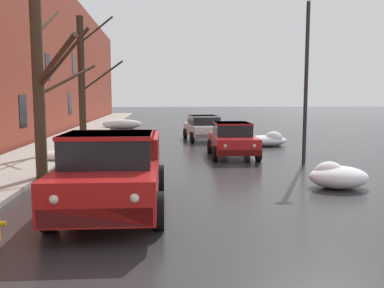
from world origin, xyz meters
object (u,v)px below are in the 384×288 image
object	(u,v)px
sedan_red_parked_kerbside_close	(232,139)
sedan_white_parked_kerbside_mid	(204,127)
street_lamp_post	(306,71)
pickup_truck_red_approaching_near_lane	(113,171)
bare_tree_mid_block	(83,82)
bare_tree_second_along_sidewalk	(42,85)

from	to	relation	value
sedan_red_parked_kerbside_close	sedan_white_parked_kerbside_mid	xyz separation A→B (m)	(-0.44, 6.58, 0.00)
street_lamp_post	pickup_truck_red_approaching_near_lane	bearing A→B (deg)	-137.63
bare_tree_mid_block	street_lamp_post	xyz separation A→B (m)	(8.86, -4.40, 0.27)
bare_tree_mid_block	pickup_truck_red_approaching_near_lane	size ratio (longest dim) A/B	1.18
sedan_red_parked_kerbside_close	street_lamp_post	xyz separation A→B (m)	(2.36, -1.97, 2.68)
bare_tree_second_along_sidewalk	sedan_red_parked_kerbside_close	world-z (taller)	bare_tree_second_along_sidewalk
sedan_white_parked_kerbside_mid	sedan_red_parked_kerbside_close	bearing A→B (deg)	-86.21
bare_tree_mid_block	sedan_red_parked_kerbside_close	size ratio (longest dim) A/B	1.53
bare_tree_mid_block	sedan_red_parked_kerbside_close	bearing A→B (deg)	-20.47
bare_tree_mid_block	bare_tree_second_along_sidewalk	bearing A→B (deg)	-89.59
pickup_truck_red_approaching_near_lane	sedan_red_parked_kerbside_close	world-z (taller)	pickup_truck_red_approaching_near_lane
pickup_truck_red_approaching_near_lane	bare_tree_mid_block	bearing A→B (deg)	103.10
sedan_white_parked_kerbside_mid	bare_tree_second_along_sidewalk	bearing A→B (deg)	-118.43
pickup_truck_red_approaching_near_lane	street_lamp_post	bearing A→B (deg)	42.37
bare_tree_second_along_sidewalk	bare_tree_mid_block	xyz separation A→B (m)	(-0.05, 6.95, 0.33)
bare_tree_second_along_sidewalk	bare_tree_mid_block	world-z (taller)	bare_tree_mid_block
bare_tree_mid_block	sedan_white_parked_kerbside_mid	distance (m)	7.73
bare_tree_mid_block	pickup_truck_red_approaching_near_lane	xyz separation A→B (m)	(2.40, -10.29, -2.27)
bare_tree_second_along_sidewalk	sedan_red_parked_kerbside_close	size ratio (longest dim) A/B	1.35
pickup_truck_red_approaching_near_lane	sedan_white_parked_kerbside_mid	distance (m)	14.91
pickup_truck_red_approaching_near_lane	sedan_red_parked_kerbside_close	xyz separation A→B (m)	(4.10, 7.87, -0.13)
pickup_truck_red_approaching_near_lane	sedan_white_parked_kerbside_mid	bearing A→B (deg)	75.77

